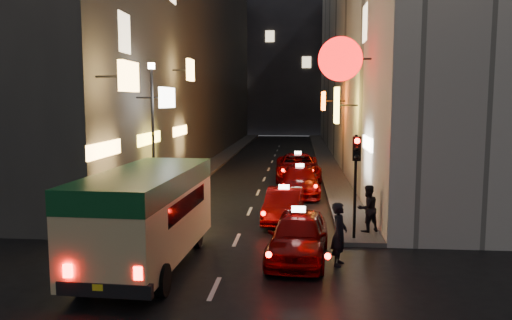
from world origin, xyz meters
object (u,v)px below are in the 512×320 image
(traffic_light, at_px, (356,164))
(minibus, at_px, (147,207))
(taxi_near, at_px, (298,232))
(lamp_post, at_px, (153,125))
(pedestrian_crossing, at_px, (339,230))

(traffic_light, bearing_deg, minibus, -154.21)
(taxi_near, height_order, traffic_light, traffic_light)
(taxi_near, bearing_deg, traffic_light, 44.54)
(traffic_light, distance_m, lamp_post, 9.42)
(taxi_near, distance_m, traffic_light, 3.22)
(minibus, height_order, traffic_light, traffic_light)
(lamp_post, bearing_deg, minibus, -74.97)
(minibus, height_order, pedestrian_crossing, minibus)
(minibus, height_order, taxi_near, minibus)
(traffic_light, bearing_deg, pedestrian_crossing, -106.78)
(pedestrian_crossing, bearing_deg, traffic_light, -1.04)
(traffic_light, height_order, lamp_post, lamp_post)
(minibus, distance_m, traffic_light, 6.93)
(minibus, xyz_separation_m, taxi_near, (4.30, 1.13, -0.93))
(traffic_light, relative_size, lamp_post, 0.56)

